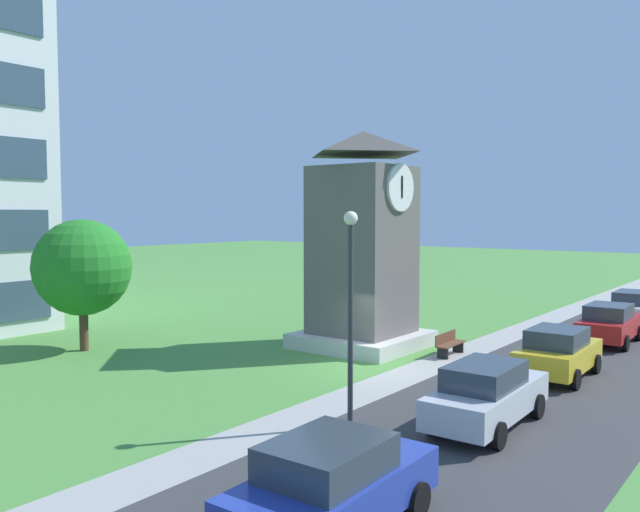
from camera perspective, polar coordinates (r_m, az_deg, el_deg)
The scene contains 12 objects.
ground_plane at distance 23.57m, azimuth 3.62°, elevation -9.79°, with size 160.00×160.00×0.00m, color #4C893D.
street_asphalt at distance 20.86m, azimuth 18.33°, elevation -11.76°, with size 120.00×7.20×0.01m, color #38383A.
kerb_strip at distance 22.63m, azimuth 7.57°, elevation -10.38°, with size 120.00×1.60×0.01m, color #9E9E99.
clock_tower at distance 26.72m, azimuth 3.77°, elevation 0.29°, with size 4.65×4.65×8.87m.
park_bench at distance 25.94m, azimuth 11.30°, elevation -7.57°, with size 1.82×0.55×0.88m.
street_lamp at distance 16.58m, azimuth 2.70°, elevation -3.29°, with size 0.36×0.36×5.58m.
tree_streetside at distance 27.59m, azimuth -20.19°, elevation -0.96°, with size 3.87×3.87×5.31m.
parked_car_blue at distance 11.78m, azimuth 1.09°, elevation -19.49°, with size 4.34×2.11×1.69m.
parked_car_silver at distance 17.60m, azimuth 14.48°, elevation -11.70°, with size 4.67×1.97×1.69m.
parked_car_yellow at distance 23.41m, azimuth 20.23°, elevation -7.95°, with size 4.26×2.09×1.69m.
parked_car_red at distance 30.25m, azimuth 24.11°, elevation -5.44°, with size 4.41×2.09×1.69m.
parked_car_white at distance 35.84m, azimuth 25.85°, elevation -4.10°, with size 4.55×1.97×1.69m.
Camera 1 is at (-19.05, -12.76, 5.50)m, focal length 36.34 mm.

